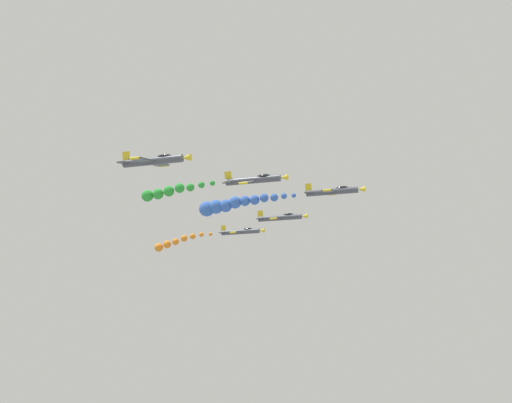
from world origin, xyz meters
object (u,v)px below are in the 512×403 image
object	(u,v)px
airplane_lead	(333,191)
airplane_right_inner	(254,180)
airplane_right_outer	(154,161)
airplane_left_outer	(241,232)
airplane_left_inner	(281,218)

from	to	relation	value
airplane_lead	airplane_right_inner	world-z (taller)	airplane_lead
airplane_right_inner	airplane_right_outer	distance (m)	17.24
airplane_lead	airplane_left_outer	xyz separation A→B (m)	(-23.95, -23.70, -0.32)
airplane_right_inner	airplane_right_outer	size ratio (longest dim) A/B	1.00
airplane_left_inner	airplane_left_outer	xyz separation A→B (m)	(-10.90, -11.62, 0.24)
airplane_right_outer	airplane_left_outer	bearing A→B (deg)	-178.74
airplane_left_outer	airplane_right_outer	bearing A→B (deg)	1.26
airplane_left_inner	airplane_left_outer	world-z (taller)	airplane_left_outer
airplane_right_inner	airplane_left_outer	distance (m)	36.57
airplane_lead	airplane_left_outer	world-z (taller)	airplane_lead
airplane_lead	airplane_right_outer	world-z (taller)	airplane_lead
airplane_lead	airplane_left_inner	size ratio (longest dim) A/B	1.00
airplane_lead	airplane_right_outer	bearing A→B (deg)	-43.78
airplane_left_inner	airplane_left_outer	bearing A→B (deg)	-133.17
airplane_lead	airplane_left_inner	bearing A→B (deg)	-137.22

